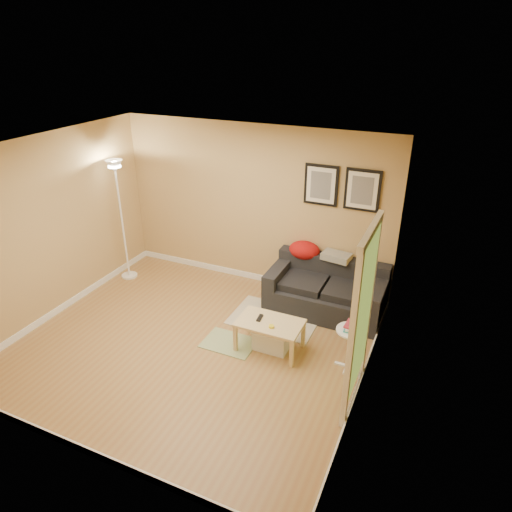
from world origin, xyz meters
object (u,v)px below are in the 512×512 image
object	(u,v)px
sofa	(326,289)
storage_bin	(272,338)
coffee_table	(270,335)
side_table	(349,349)
book_stack	(353,326)
floor_lamp	(122,224)

from	to	relation	value
sofa	storage_bin	world-z (taller)	sofa
coffee_table	side_table	world-z (taller)	side_table
storage_bin	book_stack	xyz separation A→B (m)	(1.02, 0.04, 0.46)
coffee_table	floor_lamp	xyz separation A→B (m)	(-2.98, 0.87, 0.75)
coffee_table	storage_bin	bearing A→B (deg)	74.09
coffee_table	storage_bin	world-z (taller)	coffee_table
sofa	coffee_table	bearing A→B (deg)	-108.31
storage_bin	side_table	world-z (taller)	side_table
side_table	book_stack	bearing A→B (deg)	71.24
coffee_table	book_stack	size ratio (longest dim) A/B	3.66
side_table	floor_lamp	world-z (taller)	floor_lamp
storage_bin	side_table	bearing A→B (deg)	1.12
storage_bin	side_table	size ratio (longest dim) A/B	0.83
side_table	floor_lamp	bearing A→B (deg)	168.50
storage_bin	book_stack	bearing A→B (deg)	2.23
side_table	floor_lamp	xyz separation A→B (m)	(-4.02, 0.82, 0.68)
storage_bin	floor_lamp	size ratio (longest dim) A/B	0.23
storage_bin	book_stack	size ratio (longest dim) A/B	2.03
storage_bin	sofa	bearing A→B (deg)	72.12
storage_bin	floor_lamp	xyz separation A→B (m)	(-3.00, 0.84, 0.82)
sofa	side_table	xyz separation A→B (m)	(0.64, -1.15, -0.09)
book_stack	side_table	bearing A→B (deg)	-122.88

